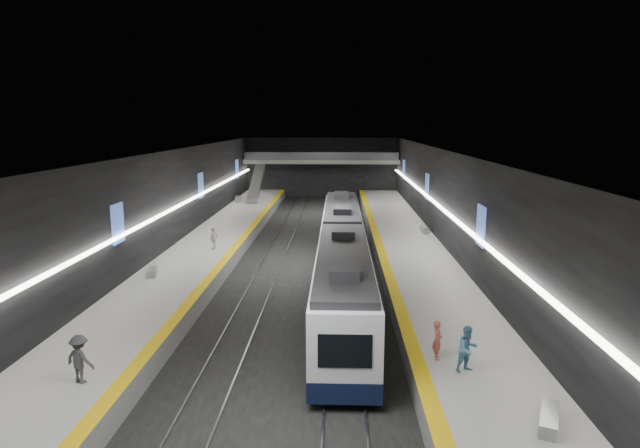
{
  "coord_description": "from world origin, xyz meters",
  "views": [
    {
      "loc": [
        2.25,
        -36.49,
        9.99
      ],
      "look_at": [
        0.81,
        4.29,
        2.2
      ],
      "focal_mm": 30.0,
      "sensor_mm": 36.0,
      "label": 1
    }
  ],
  "objects_px": {
    "bench_left_near": "(152,272)",
    "passenger_right_b": "(468,350)",
    "bench_left_far": "(238,199)",
    "bench_right_far": "(425,230)",
    "escalator": "(256,183)",
    "bench_right_near": "(549,419)",
    "passenger_left_a": "(214,239)",
    "passenger_right_a": "(437,340)",
    "train": "(342,251)",
    "passenger_left_b": "(80,359)"
  },
  "relations": [
    {
      "from": "bench_left_near",
      "to": "passenger_right_b",
      "type": "bearing_deg",
      "value": -51.06
    },
    {
      "from": "bench_left_far",
      "to": "bench_right_far",
      "type": "bearing_deg",
      "value": -50.18
    },
    {
      "from": "escalator",
      "to": "bench_right_far",
      "type": "relative_size",
      "value": 4.53
    },
    {
      "from": "bench_left_far",
      "to": "bench_right_near",
      "type": "relative_size",
      "value": 1.14
    },
    {
      "from": "passenger_right_b",
      "to": "passenger_left_a",
      "type": "distance_m",
      "value": 23.18
    },
    {
      "from": "passenger_right_a",
      "to": "passenger_right_b",
      "type": "bearing_deg",
      "value": -137.83
    },
    {
      "from": "train",
      "to": "bench_left_near",
      "type": "bearing_deg",
      "value": -171.9
    },
    {
      "from": "bench_left_far",
      "to": "passenger_right_b",
      "type": "bearing_deg",
      "value": -76.48
    },
    {
      "from": "bench_right_far",
      "to": "passenger_left_b",
      "type": "relative_size",
      "value": 1.01
    },
    {
      "from": "train",
      "to": "passenger_right_a",
      "type": "xyz_separation_m",
      "value": [
        3.58,
        -12.6,
        -0.43
      ]
    },
    {
      "from": "bench_left_near",
      "to": "passenger_right_a",
      "type": "xyz_separation_m",
      "value": [
        14.92,
        -10.98,
        0.57
      ]
    },
    {
      "from": "train",
      "to": "escalator",
      "type": "xyz_separation_m",
      "value": [
        -10.0,
        30.48,
        0.7
      ]
    },
    {
      "from": "escalator",
      "to": "passenger_left_a",
      "type": "height_order",
      "value": "escalator"
    },
    {
      "from": "train",
      "to": "passenger_left_a",
      "type": "distance_m",
      "value": 10.52
    },
    {
      "from": "escalator",
      "to": "passenger_right_a",
      "type": "bearing_deg",
      "value": -72.51
    },
    {
      "from": "bench_right_near",
      "to": "passenger_right_b",
      "type": "relative_size",
      "value": 1.04
    },
    {
      "from": "escalator",
      "to": "bench_left_near",
      "type": "bearing_deg",
      "value": -92.41
    },
    {
      "from": "bench_left_far",
      "to": "passenger_left_a",
      "type": "distance_m",
      "value": 24.21
    },
    {
      "from": "bench_right_near",
      "to": "passenger_right_a",
      "type": "distance_m",
      "value": 5.24
    },
    {
      "from": "escalator",
      "to": "bench_right_far",
      "type": "xyz_separation_m",
      "value": [
        16.92,
        -18.76,
        -1.68
      ]
    },
    {
      "from": "bench_right_near",
      "to": "passenger_left_b",
      "type": "relative_size",
      "value": 1.03
    },
    {
      "from": "train",
      "to": "bench_right_far",
      "type": "relative_size",
      "value": 17.01
    },
    {
      "from": "bench_left_near",
      "to": "passenger_right_a",
      "type": "height_order",
      "value": "passenger_right_a"
    },
    {
      "from": "escalator",
      "to": "bench_left_near",
      "type": "distance_m",
      "value": 32.17
    },
    {
      "from": "bench_left_near",
      "to": "passenger_left_a",
      "type": "xyz_separation_m",
      "value": [
        2.15,
        6.71,
        0.59
      ]
    },
    {
      "from": "bench_left_far",
      "to": "passenger_right_a",
      "type": "bearing_deg",
      "value": -77.1
    },
    {
      "from": "bench_left_far",
      "to": "passenger_left_a",
      "type": "bearing_deg",
      "value": -90.91
    },
    {
      "from": "train",
      "to": "bench_left_far",
      "type": "relative_size",
      "value": 14.7
    },
    {
      "from": "train",
      "to": "passenger_left_b",
      "type": "bearing_deg",
      "value": -121.67
    },
    {
      "from": "passenger_right_b",
      "to": "passenger_left_b",
      "type": "height_order",
      "value": "passenger_left_b"
    },
    {
      "from": "escalator",
      "to": "passenger_left_a",
      "type": "relative_size",
      "value": 5.09
    },
    {
      "from": "passenger_right_a",
      "to": "passenger_left_a",
      "type": "height_order",
      "value": "passenger_left_a"
    },
    {
      "from": "bench_right_far",
      "to": "passenger_right_a",
      "type": "xyz_separation_m",
      "value": [
        -3.34,
        -24.32,
        0.55
      ]
    },
    {
      "from": "bench_left_near",
      "to": "bench_left_far",
      "type": "distance_m",
      "value": 30.76
    },
    {
      "from": "bench_right_near",
      "to": "passenger_left_b",
      "type": "distance_m",
      "value": 15.51
    },
    {
      "from": "passenger_left_b",
      "to": "passenger_right_a",
      "type": "bearing_deg",
      "value": -150.31
    },
    {
      "from": "bench_right_far",
      "to": "passenger_right_a",
      "type": "distance_m",
      "value": 24.56
    },
    {
      "from": "bench_right_near",
      "to": "passenger_left_b",
      "type": "xyz_separation_m",
      "value": [
        -15.34,
        2.19,
        0.65
      ]
    },
    {
      "from": "bench_right_near",
      "to": "passenger_left_a",
      "type": "bearing_deg",
      "value": 148.19
    },
    {
      "from": "escalator",
      "to": "passenger_left_a",
      "type": "bearing_deg",
      "value": -88.19
    },
    {
      "from": "escalator",
      "to": "train",
      "type": "bearing_deg",
      "value": -71.84
    },
    {
      "from": "bench_right_near",
      "to": "passenger_right_a",
      "type": "relative_size",
      "value": 1.17
    },
    {
      "from": "passenger_right_a",
      "to": "passenger_left_b",
      "type": "bearing_deg",
      "value": 101.11
    },
    {
      "from": "bench_left_near",
      "to": "passenger_left_a",
      "type": "distance_m",
      "value": 7.07
    },
    {
      "from": "escalator",
      "to": "bench_right_far",
      "type": "height_order",
      "value": "escalator"
    },
    {
      "from": "bench_left_far",
      "to": "passenger_right_a",
      "type": "distance_m",
      "value": 44.55
    },
    {
      "from": "escalator",
      "to": "passenger_right_b",
      "type": "xyz_separation_m",
      "value": [
        14.48,
        -44.11,
        -1.04
      ]
    },
    {
      "from": "train",
      "to": "passenger_right_b",
      "type": "bearing_deg",
      "value": -71.78
    },
    {
      "from": "escalator",
      "to": "passenger_right_a",
      "type": "distance_m",
      "value": 45.18
    },
    {
      "from": "bench_left_near",
      "to": "passenger_left_a",
      "type": "relative_size",
      "value": 1.03
    }
  ]
}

